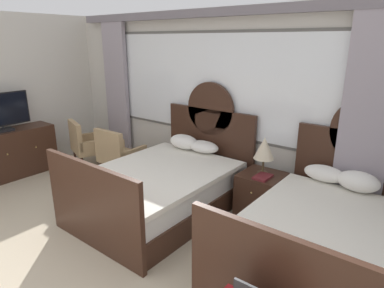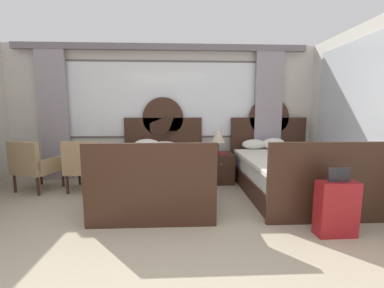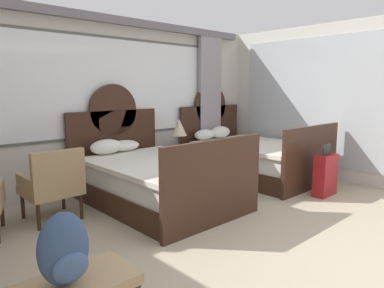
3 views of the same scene
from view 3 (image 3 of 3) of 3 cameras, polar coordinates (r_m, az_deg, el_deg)
name	(u,v)px [view 3 (image 3 of 3)]	position (r m, az deg, el deg)	size (l,w,h in m)	color
ground_plane	(320,267)	(3.55, 19.96, -18.23)	(24.00, 24.00, 0.00)	tan
wall_back_window	(110,99)	(5.76, -13.15, 7.15)	(6.21, 0.22, 2.70)	beige
wall_right_mirror	(329,102)	(6.66, 21.36, 6.33)	(0.08, 4.20, 2.70)	beige
bed_near_window	(155,178)	(4.95, -6.05, -5.47)	(1.57, 2.27, 1.66)	#382116
bed_near_mirror	(252,157)	(6.45, 9.66, -2.13)	(1.57, 2.27, 1.66)	#382116
nightstand_between_beds	(181,164)	(6.16, -1.82, -3.21)	(0.54, 0.57, 0.57)	#382116
table_lamp_on_nightstand	(179,128)	(6.08, -2.09, 2.64)	(0.27, 0.27, 0.50)	brown
book_on_nightstand	(187,147)	(6.07, -0.74, -0.51)	(0.18, 0.26, 0.03)	maroon
armchair_by_window_left	(53,183)	(4.56, -21.54, -5.91)	(0.62, 0.62, 0.89)	tan
backpack_on_bench	(64,251)	(2.16, -19.96, -15.95)	(0.29, 0.22, 0.43)	#33476B
suitcase_on_floor	(325,175)	(5.63, 20.78, -4.68)	(0.44, 0.20, 0.78)	maroon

